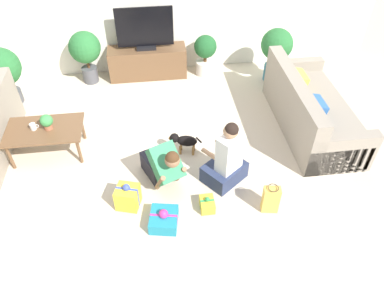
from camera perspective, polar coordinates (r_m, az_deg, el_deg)
name	(u,v)px	position (r m, az deg, el deg)	size (l,w,h in m)	color
ground_plane	(153,166)	(5.16, -5.89, -3.41)	(16.00, 16.00, 0.00)	beige
sofa_right	(310,111)	(5.87, 17.51, 4.84)	(0.92, 2.07, 0.85)	gray
coffee_table	(44,131)	(5.46, -21.57, 1.79)	(1.02, 0.63, 0.43)	brown
tv_console	(148,62)	(6.89, -6.77, 12.25)	(1.36, 0.41, 0.55)	brown
tv	(145,31)	(6.62, -7.19, 16.78)	(0.96, 0.20, 0.73)	black
potted_plant_corner_left	(2,70)	(6.67, -26.99, 9.97)	(0.61, 0.61, 0.96)	#4C4C51
potted_plant_corner_right	(276,49)	(6.74, 12.71, 13.93)	(0.54, 0.54, 0.95)	#336B84
potted_plant_back_left	(85,51)	(6.77, -15.95, 13.53)	(0.53, 0.53, 0.93)	#4C4C51
potted_plant_back_right	(205,53)	(6.86, 2.03, 13.67)	(0.40, 0.40, 0.74)	beige
person_kneeling	(163,165)	(4.72, -4.49, -3.16)	(0.58, 0.80, 0.75)	#23232D
person_sitting	(227,161)	(4.75, 5.28, -2.55)	(0.66, 0.63, 0.96)	#283351
dog	(184,141)	(5.20, -1.29, 0.52)	(0.46, 0.21, 0.32)	black
gift_box_a	(128,197)	(4.64, -9.75, -7.90)	(0.33, 0.32, 0.36)	yellow
gift_box_b	(164,219)	(4.46, -4.31, -11.35)	(0.38, 0.40, 0.24)	teal
gift_box_c	(207,204)	(4.61, 2.33, -9.14)	(0.17, 0.23, 0.19)	yellow
gift_bag_a	(271,199)	(4.59, 11.92, -8.24)	(0.21, 0.15, 0.40)	#E5B74C
mug	(33,127)	(5.45, -23.04, 2.46)	(0.12, 0.08, 0.09)	silver
tabletop_plant	(47,121)	(5.34, -21.28, 3.22)	(0.17, 0.17, 0.22)	#A36042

